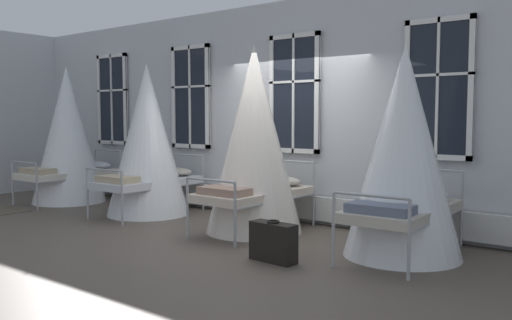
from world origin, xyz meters
The scene contains 9 objects.
ground centered at (0.00, 0.00, 0.00)m, with size 24.43×24.43×0.00m, color brown.
back_wall_with_windows centered at (0.00, 1.05, 1.71)m, with size 13.22×0.10×3.42m, color silver.
window_bank centered at (0.00, 0.93, 1.02)m, with size 9.79×0.10×2.81m.
cot_first centered at (-4.47, -0.08, 1.25)m, with size 1.36×1.83×2.57m.
cot_second centered at (-2.25, -0.04, 1.21)m, with size 1.36×1.83×2.50m.
cot_third centered at (0.01, -0.05, 1.27)m, with size 1.36×1.83×2.62m.
cot_fourth centered at (2.21, -0.07, 1.19)m, with size 1.36×1.84×2.45m.
rug_first centered at (-4.44, -1.36, 0.01)m, with size 0.80×0.56×0.01m, color brown.
suitcase_dark centered at (1.17, -1.19, 0.22)m, with size 0.57×0.25×0.47m.
Camera 1 is at (4.72, -6.06, 1.62)m, focal length 38.38 mm.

